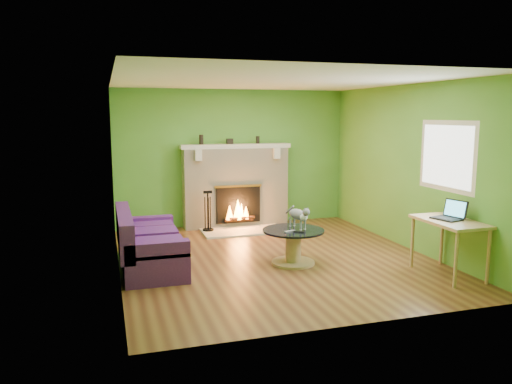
# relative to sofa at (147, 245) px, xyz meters

# --- Properties ---
(floor) EXTENTS (5.00, 5.00, 0.00)m
(floor) POSITION_rel_sofa_xyz_m (1.86, -0.12, -0.31)
(floor) COLOR #582E19
(floor) RESTS_ON ground
(ceiling) EXTENTS (5.00, 5.00, 0.00)m
(ceiling) POSITION_rel_sofa_xyz_m (1.86, -0.12, 2.29)
(ceiling) COLOR white
(ceiling) RESTS_ON wall_back
(wall_back) EXTENTS (5.00, 0.00, 5.00)m
(wall_back) POSITION_rel_sofa_xyz_m (1.86, 2.38, 0.99)
(wall_back) COLOR #4C892C
(wall_back) RESTS_ON floor
(wall_front) EXTENTS (5.00, 0.00, 5.00)m
(wall_front) POSITION_rel_sofa_xyz_m (1.86, -2.62, 0.99)
(wall_front) COLOR #4C892C
(wall_front) RESTS_ON floor
(wall_left) EXTENTS (0.00, 5.00, 5.00)m
(wall_left) POSITION_rel_sofa_xyz_m (-0.39, -0.12, 0.99)
(wall_left) COLOR #4C892C
(wall_left) RESTS_ON floor
(wall_right) EXTENTS (0.00, 5.00, 5.00)m
(wall_right) POSITION_rel_sofa_xyz_m (4.11, -0.12, 0.99)
(wall_right) COLOR #4C892C
(wall_right) RESTS_ON floor
(window_frame) EXTENTS (0.00, 1.20, 1.20)m
(window_frame) POSITION_rel_sofa_xyz_m (4.10, -1.02, 1.24)
(window_frame) COLOR silver
(window_frame) RESTS_ON wall_right
(window_pane) EXTENTS (0.00, 1.06, 1.06)m
(window_pane) POSITION_rel_sofa_xyz_m (4.09, -1.02, 1.24)
(window_pane) COLOR white
(window_pane) RESTS_ON wall_right
(fireplace) EXTENTS (2.10, 0.46, 1.58)m
(fireplace) POSITION_rel_sofa_xyz_m (1.86, 2.20, 0.46)
(fireplace) COLOR beige
(fireplace) RESTS_ON floor
(hearth) EXTENTS (1.50, 0.75, 0.03)m
(hearth) POSITION_rel_sofa_xyz_m (1.86, 1.68, -0.30)
(hearth) COLOR beige
(hearth) RESTS_ON floor
(mantel) EXTENTS (2.10, 0.28, 0.08)m
(mantel) POSITION_rel_sofa_xyz_m (1.86, 2.18, 1.23)
(mantel) COLOR beige
(mantel) RESTS_ON fireplace
(sofa) EXTENTS (0.86, 1.80, 0.81)m
(sofa) POSITION_rel_sofa_xyz_m (0.00, 0.00, 0.00)
(sofa) COLOR #40185B
(sofa) RESTS_ON floor
(coffee_table) EXTENTS (0.89, 0.89, 0.50)m
(coffee_table) POSITION_rel_sofa_xyz_m (2.02, -0.44, -0.02)
(coffee_table) COLOR tan
(coffee_table) RESTS_ON floor
(desk) EXTENTS (0.59, 1.01, 0.75)m
(desk) POSITION_rel_sofa_xyz_m (3.81, -1.53, 0.35)
(desk) COLOR tan
(desk) RESTS_ON floor
(cat) EXTENTS (0.32, 0.57, 0.34)m
(cat) POSITION_rel_sofa_xyz_m (2.10, -0.39, 0.36)
(cat) COLOR slate
(cat) RESTS_ON coffee_table
(remote_silver) EXTENTS (0.18, 0.09, 0.02)m
(remote_silver) POSITION_rel_sofa_xyz_m (1.92, -0.56, 0.20)
(remote_silver) COLOR gray
(remote_silver) RESTS_ON coffee_table
(remote_black) EXTENTS (0.15, 0.13, 0.02)m
(remote_black) POSITION_rel_sofa_xyz_m (2.04, -0.62, 0.20)
(remote_black) COLOR black
(remote_black) RESTS_ON coffee_table
(laptop) EXTENTS (0.38, 0.41, 0.26)m
(laptop) POSITION_rel_sofa_xyz_m (3.79, -1.48, 0.57)
(laptop) COLOR black
(laptop) RESTS_ON desk
(fire_tools) EXTENTS (0.20, 0.20, 0.74)m
(fire_tools) POSITION_rel_sofa_xyz_m (1.24, 1.83, 0.09)
(fire_tools) COLOR black
(fire_tools) RESTS_ON hearth
(mantel_vase_left) EXTENTS (0.08, 0.08, 0.18)m
(mantel_vase_left) POSITION_rel_sofa_xyz_m (1.21, 2.21, 1.36)
(mantel_vase_left) COLOR black
(mantel_vase_left) RESTS_ON mantel
(mantel_vase_right) EXTENTS (0.07, 0.07, 0.14)m
(mantel_vase_right) POSITION_rel_sofa_xyz_m (2.30, 2.21, 1.34)
(mantel_vase_right) COLOR black
(mantel_vase_right) RESTS_ON mantel
(mantel_box) EXTENTS (0.12, 0.08, 0.10)m
(mantel_box) POSITION_rel_sofa_xyz_m (1.75, 2.21, 1.32)
(mantel_box) COLOR black
(mantel_box) RESTS_ON mantel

